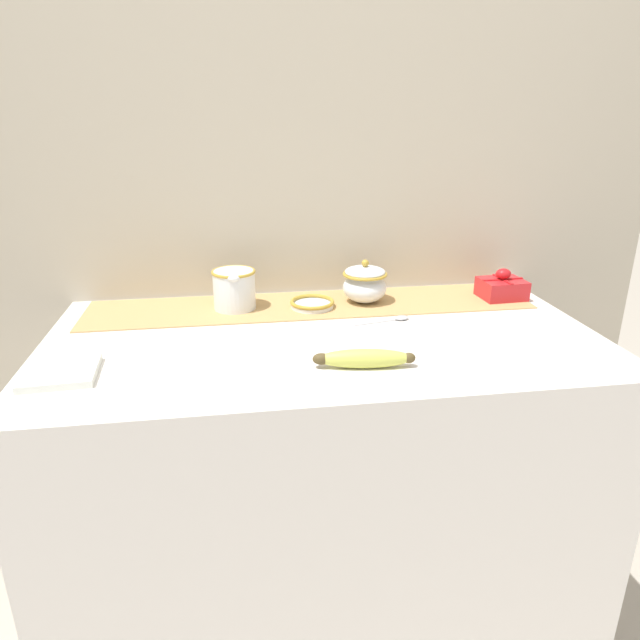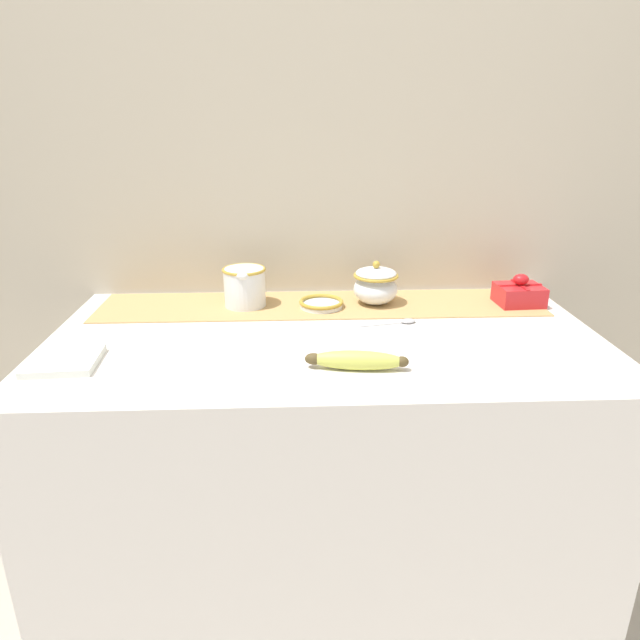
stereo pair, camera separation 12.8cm
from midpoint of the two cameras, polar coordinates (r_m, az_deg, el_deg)
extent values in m
plane|color=#B2A899|center=(1.84, 2.68, -27.35)|extent=(12.00, 12.00, 0.00)
cube|color=silver|center=(1.55, 2.95, -16.52)|extent=(1.29, 0.69, 0.86)
cube|color=#B7AD99|center=(1.61, 2.19, 14.60)|extent=(2.09, 0.04, 2.40)
cube|color=tan|center=(1.54, 2.48, 1.50)|extent=(1.18, 0.24, 0.00)
cylinder|color=white|center=(1.52, -5.14, 3.27)|extent=(0.11, 0.11, 0.10)
torus|color=#B79333|center=(1.50, -5.20, 5.02)|extent=(0.12, 0.12, 0.01)
torus|color=white|center=(1.58, -5.06, 4.25)|extent=(0.05, 0.01, 0.05)
ellipsoid|color=white|center=(1.46, -5.27, 4.39)|extent=(0.03, 0.02, 0.02)
ellipsoid|color=white|center=(1.54, 7.95, 3.03)|extent=(0.12, 0.12, 0.08)
torus|color=#B79333|center=(1.53, 8.02, 4.39)|extent=(0.12, 0.12, 0.01)
ellipsoid|color=white|center=(1.53, 8.03, 4.61)|extent=(0.11, 0.11, 0.03)
sphere|color=#B79333|center=(1.53, 8.08, 5.48)|extent=(0.02, 0.02, 0.02)
cylinder|color=white|center=(1.51, 2.50, 1.44)|extent=(0.11, 0.11, 0.01)
torus|color=#B79333|center=(1.51, 2.51, 1.80)|extent=(0.12, 0.12, 0.01)
ellipsoid|color=#CCD156|center=(1.16, 6.95, -4.09)|extent=(0.20, 0.06, 0.04)
ellipsoid|color=brown|center=(1.16, 2.53, -3.97)|extent=(0.04, 0.03, 0.02)
ellipsoid|color=brown|center=(1.17, 11.34, -4.18)|extent=(0.03, 0.03, 0.02)
cube|color=#B7B7BC|center=(1.41, 8.62, -0.54)|extent=(0.11, 0.03, 0.00)
ellipsoid|color=#B7B7BC|center=(1.43, 11.35, -0.13)|extent=(0.04, 0.03, 0.01)
cube|color=white|center=(1.27, -21.64, -3.91)|extent=(0.15, 0.15, 0.02)
cube|color=red|center=(1.64, 21.43, 2.33)|extent=(0.12, 0.11, 0.05)
cube|color=red|center=(1.63, 21.55, 3.25)|extent=(0.12, 0.02, 0.00)
cube|color=red|center=(1.63, 21.55, 3.25)|extent=(0.02, 0.10, 0.00)
ellipsoid|color=red|center=(1.63, 21.62, 3.76)|extent=(0.04, 0.04, 0.03)
camera|label=1|loc=(0.06, -87.14, 1.06)|focal=32.00mm
camera|label=2|loc=(0.06, 92.86, -1.06)|focal=32.00mm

